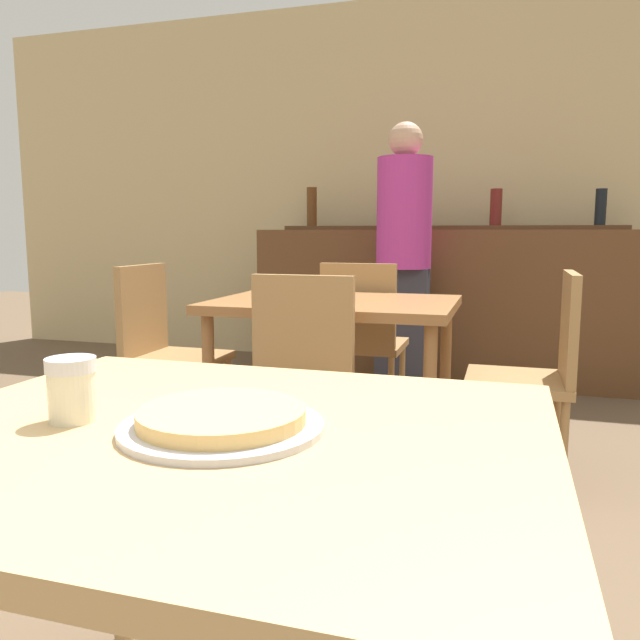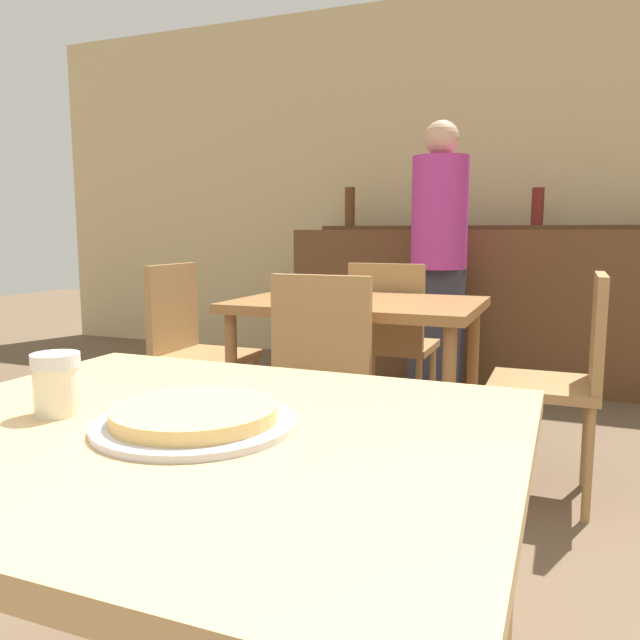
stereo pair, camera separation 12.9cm
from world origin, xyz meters
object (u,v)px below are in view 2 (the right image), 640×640
object	(u,v)px
chair_far_side_left	(192,342)
chair_far_side_back	(391,335)
chair_far_side_right	(566,370)
cheese_shaker	(57,383)
pizza_tray	(195,418)
chair_far_side_front	(309,382)
person_standing	(439,251)

from	to	relation	value
chair_far_side_left	chair_far_side_back	bearing A→B (deg)	-57.32
chair_far_side_back	chair_far_side_left	size ratio (longest dim) A/B	1.00
chair_far_side_right	cheese_shaker	distance (m)	1.91
chair_far_side_right	cheese_shaker	xyz separation A→B (m)	(-0.81, -1.70, 0.27)
pizza_tray	chair_far_side_front	bearing A→B (deg)	103.78
pizza_tray	cheese_shaker	size ratio (longest dim) A/B	3.03
chair_far_side_back	chair_far_side_front	bearing A→B (deg)	90.00
chair_far_side_left	chair_far_side_right	size ratio (longest dim) A/B	1.00
chair_far_side_back	chair_far_side_right	bearing A→B (deg)	147.32
chair_far_side_back	cheese_shaker	xyz separation A→B (m)	(0.02, -2.24, 0.27)
pizza_tray	person_standing	size ratio (longest dim) A/B	0.19
chair_far_side_front	chair_far_side_right	bearing A→B (deg)	32.68
chair_far_side_right	pizza_tray	size ratio (longest dim) A/B	2.74
chair_far_side_back	person_standing	world-z (taller)	person_standing
chair_far_side_back	cheese_shaker	distance (m)	2.25
person_standing	chair_far_side_right	bearing A→B (deg)	-60.51
chair_far_side_left	cheese_shaker	size ratio (longest dim) A/B	8.29
pizza_tray	chair_far_side_back	bearing A→B (deg)	97.22
chair_far_side_front	chair_far_side_left	xyz separation A→B (m)	(-0.83, 0.54, 0.00)
cheese_shaker	person_standing	world-z (taller)	person_standing
chair_far_side_front	cheese_shaker	bearing A→B (deg)	-88.93
chair_far_side_back	pizza_tray	distance (m)	2.24
chair_far_side_right	person_standing	size ratio (longest dim) A/B	0.52
chair_far_side_back	cheese_shaker	bearing A→B (deg)	90.56
pizza_tray	cheese_shaker	xyz separation A→B (m)	(-0.26, -0.03, 0.04)
chair_far_side_back	chair_far_side_right	world-z (taller)	same
chair_far_side_back	chair_far_side_left	distance (m)	0.99
chair_far_side_back	chair_far_side_left	bearing A→B (deg)	32.68
chair_far_side_right	person_standing	bearing A→B (deg)	-150.51
chair_far_side_right	pizza_tray	xyz separation A→B (m)	(-0.55, -1.68, 0.23)
chair_far_side_right	pizza_tray	distance (m)	1.78
chair_far_side_front	chair_far_side_back	xyz separation A→B (m)	(0.00, 1.07, 0.00)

